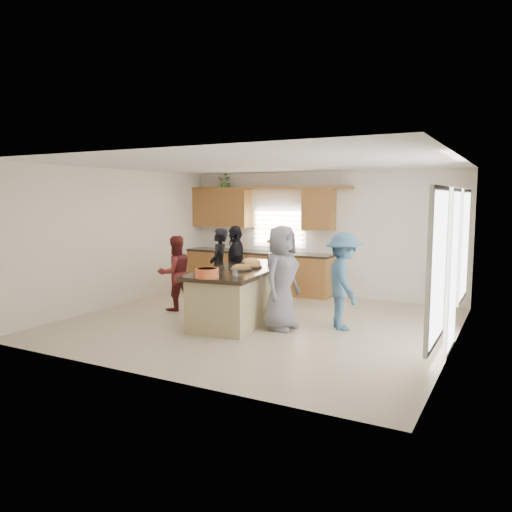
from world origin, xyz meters
The scene contains 18 objects.
floor centered at (0.00, 0.00, 0.00)m, with size 6.50×6.50×0.00m, color tan.
room_shell centered at (0.00, 0.00, 1.90)m, with size 6.52×6.02×2.81m.
back_cabinetry centered at (-1.47, 2.73, 0.91)m, with size 4.08×0.66×2.46m.
right_wall_glazing centered at (3.22, -0.13, 1.34)m, with size 0.06×4.00×2.25m.
island centered at (-0.37, 0.10, 0.45)m, with size 1.44×2.81×0.95m.
platter_front centered at (-0.25, -0.13, 0.98)m, with size 0.39×0.39×0.16m.
platter_mid centered at (-0.23, 0.24, 0.98)m, with size 0.37×0.37×0.15m.
platter_back centered at (-0.53, 0.72, 0.98)m, with size 0.39×0.39×0.16m.
salad_bowl centered at (-0.31, -1.12, 1.03)m, with size 0.38×0.38×0.15m.
clear_cup centered at (0.00, -0.78, 1.01)m, with size 0.08×0.08×0.11m, color white.
plate_stack centered at (-0.52, 0.84, 0.97)m, with size 0.25×0.25×0.05m, color #A87FBA.
flower_vase centered at (-0.34, 1.18, 1.19)m, with size 0.14×0.14×0.43m.
potted_plant centered at (-2.38, 2.82, 2.60)m, with size 0.36×0.31×0.40m, color #3C6C2B.
woman_left_back centered at (-1.45, 1.02, 0.79)m, with size 0.58×0.38×1.58m, color black.
woman_left_mid centered at (-1.91, 0.14, 0.74)m, with size 0.72×0.56×1.48m, color maroon.
woman_left_front centered at (-0.99, 0.92, 0.83)m, with size 0.97×0.41×1.66m, color black.
woman_right_back centered at (1.46, 0.33, 0.82)m, with size 1.06×0.61×1.64m, color #385C7B.
woman_right_front centered at (0.55, -0.18, 0.88)m, with size 0.86×0.56×1.76m, color slate.
Camera 1 is at (4.07, -7.67, 2.23)m, focal length 35.00 mm.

